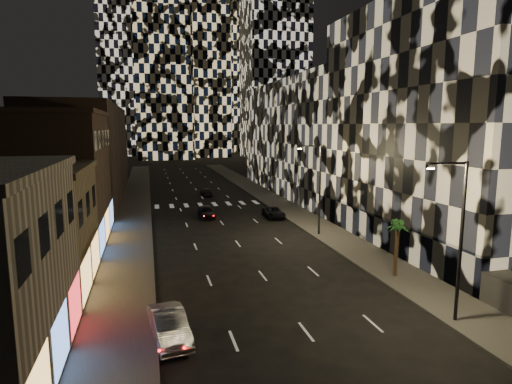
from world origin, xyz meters
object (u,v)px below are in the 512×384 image
car_dark_midlane (206,212)px  streetlight_near (458,231)px  palm_tree (397,230)px  car_dark_rightlane (274,212)px  car_silver_parked (169,326)px  streetlight_far (318,183)px  car_dark_oncoming (206,192)px

car_dark_midlane → streetlight_near: bearing=-73.2°
car_dark_midlane → palm_tree: bearing=-66.5°
streetlight_near → car_dark_rightlane: streetlight_near is taller
car_silver_parked → car_dark_rightlane: 30.61m
streetlight_near → car_dark_midlane: size_ratio=2.07×
car_dark_rightlane → palm_tree: (2.73, -22.03, 2.97)m
car_silver_parked → palm_tree: 17.57m
car_dark_rightlane → streetlight_far: bearing=-76.3°
car_silver_parked → car_dark_rightlane: bearing=55.5°
car_dark_midlane → car_dark_rightlane: bearing=-14.5°
streetlight_near → car_dark_rightlane: (-1.78, 29.28, -4.71)m
car_silver_parked → car_dark_midlane: 29.89m
car_dark_rightlane → palm_tree: 22.39m
streetlight_near → car_dark_rightlane: 29.71m
palm_tree → car_dark_oncoming: bearing=101.7°
car_dark_midlane → car_dark_oncoming: car_dark_midlane is taller
car_silver_parked → palm_tree: (16.51, 5.31, 2.83)m
streetlight_near → streetlight_far: (0.00, 20.00, 0.00)m
car_silver_parked → car_dark_oncoming: 46.59m
car_dark_oncoming → palm_tree: size_ratio=0.98×
car_dark_midlane → car_dark_rightlane: car_dark_midlane is taller
streetlight_far → car_dark_rightlane: streetlight_far is taller
streetlight_near → car_dark_rightlane: bearing=93.5°
car_dark_midlane → car_silver_parked: bearing=-101.8°
streetlight_near → palm_tree: size_ratio=2.15×
streetlight_near → car_silver_parked: size_ratio=1.92×
car_dark_midlane → palm_tree: 26.41m
car_silver_parked → palm_tree: palm_tree is taller
car_dark_oncoming → car_dark_rightlane: bearing=107.3°
streetlight_far → car_dark_oncoming: (-7.45, 27.82, -4.76)m
car_silver_parked → car_dark_rightlane: (13.78, 27.33, -0.13)m
streetlight_far → palm_tree: 12.90m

